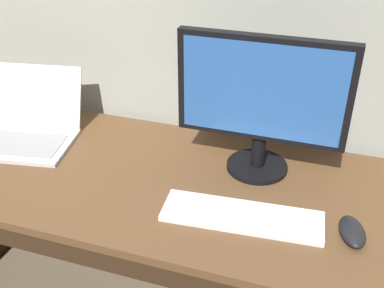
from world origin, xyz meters
TOP-DOWN VIEW (x-y plane):
  - desk at (0.00, -0.01)m, footprint 1.87×0.66m
  - laptop_silver at (-0.52, 0.08)m, footprint 0.38×0.38m
  - external_monitor at (0.29, 0.13)m, footprint 0.50×0.19m
  - wired_keyboard at (0.30, -0.12)m, footprint 0.45×0.16m
  - computer_mouse at (0.59, -0.10)m, footprint 0.09×0.14m

SIDE VIEW (x-z plane):
  - desk at x=0.00m, z-range 0.16..0.92m
  - wired_keyboard at x=0.30m, z-range 0.76..0.78m
  - computer_mouse at x=0.59m, z-range 0.76..0.79m
  - laptop_silver at x=-0.52m, z-range 0.69..0.91m
  - external_monitor at x=0.29m, z-range 0.79..1.23m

